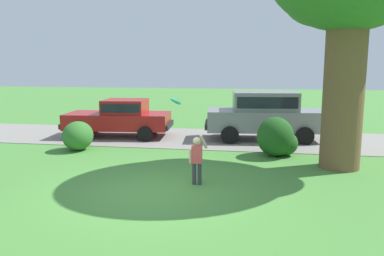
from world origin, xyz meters
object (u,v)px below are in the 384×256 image
parked_sedan (120,117)px  frisbee (176,101)px  parked_suv (265,113)px  child_thrower (197,157)px

parked_sedan → frisbee: 6.79m
parked_sedan → parked_suv: parked_suv is taller
parked_sedan → frisbee: bearing=-58.0°
parked_sedan → child_thrower: (4.12, -5.86, -0.13)m
parked_suv → child_thrower: bearing=-105.7°
parked_sedan → parked_suv: size_ratio=0.93×
parked_sedan → parked_suv: bearing=3.5°
parked_suv → frisbee: bearing=-111.1°
child_thrower → frisbee: size_ratio=4.17×
parked_suv → child_thrower: parked_suv is taller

